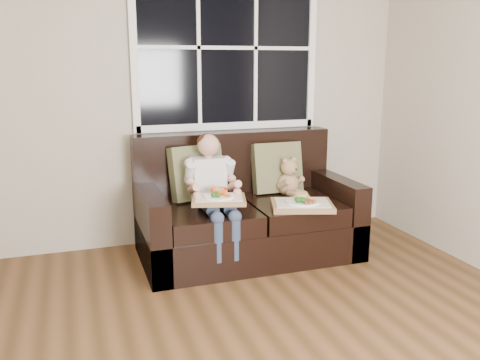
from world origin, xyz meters
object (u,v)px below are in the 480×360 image
object	(u,v)px
child	(212,183)
teddy_bear	(289,179)
tray_left	(219,198)
tray_right	(302,204)
loveseat	(245,216)

from	to	relation	value
child	teddy_bear	size ratio (longest dim) A/B	2.60
child	tray_left	world-z (taller)	child
child	tray_left	distance (m)	0.22
tray_right	tray_left	bearing A→B (deg)	-165.58
tray_left	tray_right	size ratio (longest dim) A/B	0.82
child	teddy_bear	distance (m)	0.73
tray_left	tray_right	distance (m)	0.66
loveseat	teddy_bear	distance (m)	0.48
child	tray_right	size ratio (longest dim) A/B	1.56
loveseat	tray_left	bearing A→B (deg)	-134.26
child	teddy_bear	xyz separation A→B (m)	(0.71, 0.16, -0.06)
tray_left	tray_right	xyz separation A→B (m)	(0.65, -0.04, -0.09)
child	loveseat	bearing A→B (deg)	21.03
child	tray_right	distance (m)	0.70
loveseat	tray_left	world-z (taller)	loveseat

